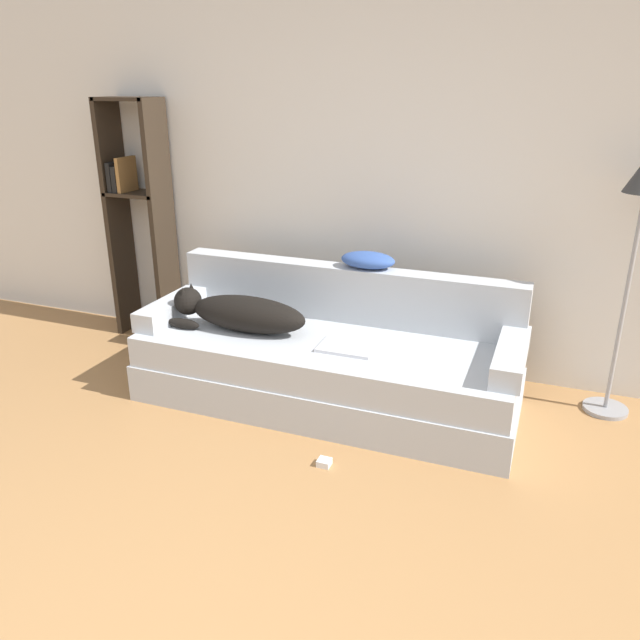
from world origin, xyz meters
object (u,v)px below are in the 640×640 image
dog (239,313)px  couch (326,371)px  bookshelf (137,209)px  power_adapter (324,462)px  laptop (348,347)px  throw_pillow (368,260)px

dog → couch: bearing=5.7°
bookshelf → power_adapter: bearing=-32.3°
laptop → throw_pillow: size_ratio=0.95×
couch → power_adapter: (0.23, -0.62, -0.18)m
couch → throw_pillow: bearing=70.7°
couch → dog: 0.61m
throw_pillow → power_adapter: (0.10, -0.98, -0.77)m
couch → laptop: size_ratio=7.06×
throw_pillow → dog: bearing=-147.5°
couch → power_adapter: size_ratio=34.00×
dog → laptop: 0.69m
laptop → throw_pillow: throw_pillow is taller
laptop → throw_pillow: 0.58m
dog → laptop: dog is taller
couch → laptop: 0.28m
laptop → throw_pillow: bearing=93.4°
throw_pillow → power_adapter: size_ratio=5.09×
couch → bookshelf: bearing=161.2°
throw_pillow → bookshelf: bookshelf is taller
dog → bookshelf: size_ratio=0.51×
laptop → bookshelf: 1.97m
dog → throw_pillow: throw_pillow is taller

